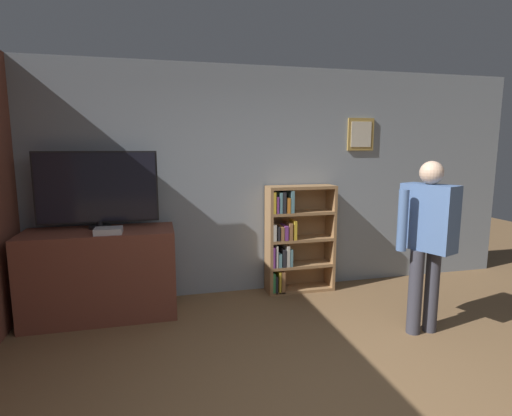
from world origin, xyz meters
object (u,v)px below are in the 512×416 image
game_console (108,231)px  person (428,232)px  television (98,189)px  bookshelf (293,239)px

game_console → person: bearing=-18.0°
game_console → person: (2.91, -0.95, 0.03)m
television → game_console: size_ratio=4.64×
television → game_console: television is taller
television → game_console: (0.12, -0.30, -0.39)m
television → bookshelf: 2.30m
bookshelf → person: size_ratio=0.79×
bookshelf → person: person is taller
game_console → bookshelf: bearing=11.3°
bookshelf → person: bearing=-58.5°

